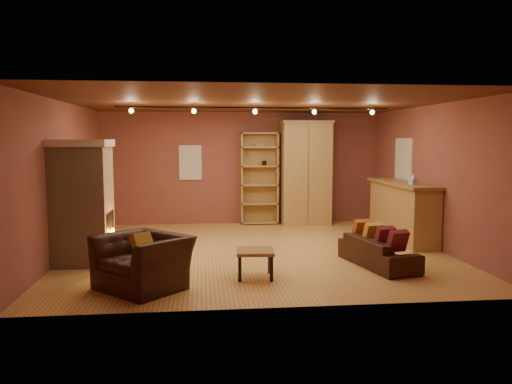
{
  "coord_description": "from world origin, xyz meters",
  "views": [
    {
      "loc": [
        -1.01,
        -9.31,
        2.12
      ],
      "look_at": [
        0.02,
        0.2,
        1.11
      ],
      "focal_mm": 35.0,
      "sensor_mm": 36.0,
      "label": 1
    }
  ],
  "objects": [
    {
      "name": "bookcase",
      "position": [
        0.41,
        3.13,
        1.17
      ],
      "size": [
        0.94,
        0.37,
        2.3
      ],
      "color": "tan",
      "rests_on": "floor"
    },
    {
      "name": "right_window",
      "position": [
        3.47,
        1.4,
        1.65
      ],
      "size": [
        0.05,
        0.9,
        1.0
      ],
      "primitive_type": "cube",
      "color": "silver",
      "rests_on": "right_wall"
    },
    {
      "name": "armoire",
      "position": [
        1.56,
        2.92,
        1.29
      ],
      "size": [
        1.27,
        0.72,
        2.58
      ],
      "color": "tan",
      "rests_on": "floor"
    },
    {
      "name": "back_window",
      "position": [
        -1.3,
        3.23,
        1.55
      ],
      "size": [
        0.56,
        0.04,
        0.86
      ],
      "primitive_type": "cube",
      "color": "silver",
      "rests_on": "back_wall"
    },
    {
      "name": "bar_counter",
      "position": [
        3.2,
        0.76,
        0.62
      ],
      "size": [
        0.68,
        2.58,
        1.23
      ],
      "color": "#AC874F",
      "rests_on": "floor"
    },
    {
      "name": "floor",
      "position": [
        0.0,
        0.0,
        0.0
      ],
      "size": [
        7.0,
        7.0,
        0.0
      ],
      "primitive_type": "plane",
      "color": "#AF803E",
      "rests_on": "ground"
    },
    {
      "name": "back_wall",
      "position": [
        0.0,
        3.25,
        1.4
      ],
      "size": [
        7.0,
        0.02,
        2.8
      ],
      "primitive_type": "cube",
      "color": "brown",
      "rests_on": "floor"
    },
    {
      "name": "loveseat",
      "position": [
        1.92,
        -1.35,
        0.34
      ],
      "size": [
        0.82,
        1.72,
        0.72
      ],
      "rotation": [
        0.0,
        0.0,
        1.78
      ],
      "color": "black",
      "rests_on": "floor"
    },
    {
      "name": "fireplace",
      "position": [
        -3.04,
        -0.6,
        1.06
      ],
      "size": [
        1.01,
        0.98,
        2.12
      ],
      "color": "tan",
      "rests_on": "floor"
    },
    {
      "name": "left_wall",
      "position": [
        -3.5,
        0.0,
        1.4
      ],
      "size": [
        0.02,
        6.5,
        2.8
      ],
      "primitive_type": "cube",
      "color": "brown",
      "rests_on": "floor"
    },
    {
      "name": "ceiling",
      "position": [
        0.0,
        0.0,
        2.8
      ],
      "size": [
        7.0,
        7.0,
        0.0
      ],
      "primitive_type": "plane",
      "rotation": [
        3.14,
        0.0,
        0.0
      ],
      "color": "#582F1C",
      "rests_on": "back_wall"
    },
    {
      "name": "tissue_box",
      "position": [
        3.15,
        0.16,
        1.32
      ],
      "size": [
        0.15,
        0.15,
        0.22
      ],
      "rotation": [
        0.0,
        0.0,
        0.31
      ],
      "color": "#8CBDE1",
      "rests_on": "bar_counter"
    },
    {
      "name": "right_wall",
      "position": [
        3.5,
        0.0,
        1.4
      ],
      "size": [
        0.02,
        6.5,
        2.8
      ],
      "primitive_type": "cube",
      "color": "brown",
      "rests_on": "floor"
    },
    {
      "name": "coffee_table",
      "position": [
        -0.21,
        -1.82,
        0.37
      ],
      "size": [
        0.61,
        0.61,
        0.43
      ],
      "rotation": [
        0.0,
        0.0,
        -0.08
      ],
      "color": "olive",
      "rests_on": "floor"
    },
    {
      "name": "track_rail",
      "position": [
        0.0,
        0.2,
        2.69
      ],
      "size": [
        5.2,
        0.09,
        0.13
      ],
      "color": "black",
      "rests_on": "ceiling"
    },
    {
      "name": "armchair",
      "position": [
        -1.86,
        -2.22,
        0.51
      ],
      "size": [
        1.38,
        1.37,
        1.03
      ],
      "rotation": [
        0.0,
        0.0,
        -0.77
      ],
      "color": "black",
      "rests_on": "floor"
    }
  ]
}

